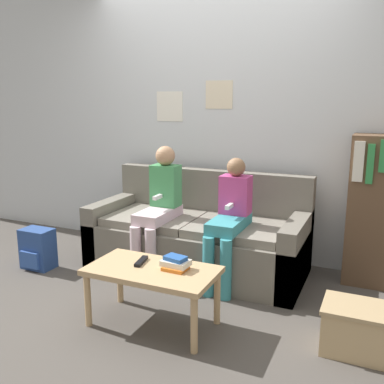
{
  "coord_description": "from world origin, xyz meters",
  "views": [
    {
      "loc": [
        1.43,
        -2.78,
        1.48
      ],
      "look_at": [
        0.0,
        0.39,
        0.72
      ],
      "focal_mm": 40.0,
      "sensor_mm": 36.0,
      "label": 1
    }
  ],
  "objects_px": {
    "person_right": "(230,217)",
    "tv_remote": "(142,261)",
    "coffee_table": "(152,276)",
    "person_left": "(159,204)",
    "backpack": "(38,249)",
    "bookshelf": "(378,211)",
    "storage_box": "(361,330)",
    "couch": "(198,238)"
  },
  "relations": [
    {
      "from": "bookshelf",
      "to": "couch",
      "type": "bearing_deg",
      "value": -168.28
    },
    {
      "from": "couch",
      "to": "backpack",
      "type": "xyz_separation_m",
      "value": [
        -1.31,
        -0.58,
        -0.11
      ]
    },
    {
      "from": "person_right",
      "to": "storage_box",
      "type": "distance_m",
      "value": 1.27
    },
    {
      "from": "bookshelf",
      "to": "storage_box",
      "type": "bearing_deg",
      "value": -91.56
    },
    {
      "from": "bookshelf",
      "to": "tv_remote",
      "type": "bearing_deg",
      "value": -138.23
    },
    {
      "from": "person_left",
      "to": "person_right",
      "type": "xyz_separation_m",
      "value": [
        0.64,
        -0.01,
        -0.04
      ]
    },
    {
      "from": "coffee_table",
      "to": "person_right",
      "type": "relative_size",
      "value": 0.83
    },
    {
      "from": "person_left",
      "to": "person_right",
      "type": "distance_m",
      "value": 0.64
    },
    {
      "from": "bookshelf",
      "to": "person_left",
      "type": "bearing_deg",
      "value": -163.99
    },
    {
      "from": "coffee_table",
      "to": "storage_box",
      "type": "height_order",
      "value": "coffee_table"
    },
    {
      "from": "person_right",
      "to": "storage_box",
      "type": "height_order",
      "value": "person_right"
    },
    {
      "from": "backpack",
      "to": "person_left",
      "type": "bearing_deg",
      "value": 20.79
    },
    {
      "from": "couch",
      "to": "person_left",
      "type": "height_order",
      "value": "person_left"
    },
    {
      "from": "tv_remote",
      "to": "storage_box",
      "type": "height_order",
      "value": "tv_remote"
    },
    {
      "from": "tv_remote",
      "to": "person_right",
      "type": "bearing_deg",
      "value": 54.89
    },
    {
      "from": "tv_remote",
      "to": "bookshelf",
      "type": "height_order",
      "value": "bookshelf"
    },
    {
      "from": "couch",
      "to": "coffee_table",
      "type": "xyz_separation_m",
      "value": [
        0.11,
        -1.03,
        0.07
      ]
    },
    {
      "from": "couch",
      "to": "storage_box",
      "type": "bearing_deg",
      "value": -29.98
    },
    {
      "from": "storage_box",
      "to": "couch",
      "type": "bearing_deg",
      "value": 150.02
    },
    {
      "from": "coffee_table",
      "to": "bookshelf",
      "type": "bearing_deg",
      "value": 45.21
    },
    {
      "from": "person_left",
      "to": "person_right",
      "type": "height_order",
      "value": "person_left"
    },
    {
      "from": "person_left",
      "to": "backpack",
      "type": "bearing_deg",
      "value": -159.21
    },
    {
      "from": "tv_remote",
      "to": "backpack",
      "type": "distance_m",
      "value": 1.39
    },
    {
      "from": "coffee_table",
      "to": "person_left",
      "type": "height_order",
      "value": "person_left"
    },
    {
      "from": "person_right",
      "to": "tv_remote",
      "type": "relative_size",
      "value": 5.86
    },
    {
      "from": "person_left",
      "to": "backpack",
      "type": "xyz_separation_m",
      "value": [
        -1.03,
        -0.39,
        -0.43
      ]
    },
    {
      "from": "bookshelf",
      "to": "person_right",
      "type": "bearing_deg",
      "value": -154.81
    },
    {
      "from": "person_right",
      "to": "bookshelf",
      "type": "relative_size",
      "value": 0.84
    },
    {
      "from": "person_left",
      "to": "backpack",
      "type": "height_order",
      "value": "person_left"
    },
    {
      "from": "couch",
      "to": "tv_remote",
      "type": "relative_size",
      "value": 10.68
    },
    {
      "from": "coffee_table",
      "to": "person_left",
      "type": "xyz_separation_m",
      "value": [
        -0.4,
        0.83,
        0.26
      ]
    },
    {
      "from": "couch",
      "to": "person_left",
      "type": "xyz_separation_m",
      "value": [
        -0.28,
        -0.2,
        0.33
      ]
    },
    {
      "from": "coffee_table",
      "to": "person_left",
      "type": "relative_size",
      "value": 0.78
    },
    {
      "from": "coffee_table",
      "to": "backpack",
      "type": "bearing_deg",
      "value": 162.7
    },
    {
      "from": "person_left",
      "to": "tv_remote",
      "type": "distance_m",
      "value": 0.86
    },
    {
      "from": "tv_remote",
      "to": "bookshelf",
      "type": "distance_m",
      "value": 1.92
    },
    {
      "from": "person_left",
      "to": "storage_box",
      "type": "relative_size",
      "value": 2.4
    },
    {
      "from": "coffee_table",
      "to": "tv_remote",
      "type": "bearing_deg",
      "value": 154.07
    },
    {
      "from": "person_left",
      "to": "backpack",
      "type": "distance_m",
      "value": 1.18
    },
    {
      "from": "coffee_table",
      "to": "person_left",
      "type": "distance_m",
      "value": 0.96
    },
    {
      "from": "person_right",
      "to": "storage_box",
      "type": "bearing_deg",
      "value": -29.94
    },
    {
      "from": "tv_remote",
      "to": "backpack",
      "type": "xyz_separation_m",
      "value": [
        -1.32,
        0.39,
        -0.23
      ]
    }
  ]
}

